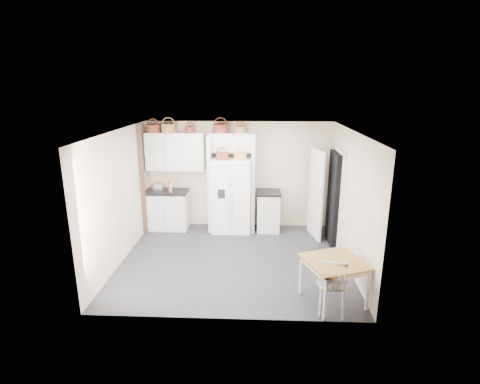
{
  "coord_description": "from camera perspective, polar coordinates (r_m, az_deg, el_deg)",
  "views": [
    {
      "loc": [
        0.44,
        -6.92,
        3.42
      ],
      "look_at": [
        0.11,
        0.4,
        1.32
      ],
      "focal_mm": 28.0,
      "sensor_mm": 36.0,
      "label": 1
    }
  ],
  "objects": [
    {
      "name": "basket_fridge_a",
      "position": [
        8.65,
        -2.72,
        5.47
      ],
      "size": [
        0.28,
        0.28,
        0.15
      ],
      "primitive_type": "cylinder",
      "color": "maroon",
      "rests_on": "refrigerator"
    },
    {
      "name": "basket_upper_a",
      "position": [
        9.14,
        -13.05,
        9.41
      ],
      "size": [
        0.32,
        0.32,
        0.18
      ],
      "primitive_type": "cylinder",
      "color": "maroon",
      "rests_on": "upper_cabinet"
    },
    {
      "name": "fridge_panel_right",
      "position": [
        8.92,
        2.01,
        1.21
      ],
      "size": [
        0.08,
        0.6,
        2.3
      ],
      "primitive_type": "cube",
      "color": "silver",
      "rests_on": "floor"
    },
    {
      "name": "base_cab_left",
      "position": [
        9.37,
        -10.96,
        -2.75
      ],
      "size": [
        0.99,
        0.63,
        0.92
      ],
      "primitive_type": "cube",
      "color": "silver",
      "rests_on": "floor"
    },
    {
      "name": "basket_bridge_a",
      "position": [
        8.85,
        -2.96,
        9.65
      ],
      "size": [
        0.35,
        0.35,
        0.2
      ],
      "primitive_type": "cylinder",
      "color": "maroon",
      "rests_on": "bridge_cabinet"
    },
    {
      "name": "counter_left",
      "position": [
        9.23,
        -11.11,
        0.08
      ],
      "size": [
        1.03,
        0.67,
        0.04
      ],
      "primitive_type": "cube",
      "color": "black",
      "rests_on": "base_cab_left"
    },
    {
      "name": "toaster",
      "position": [
        9.23,
        -12.45,
        0.73
      ],
      "size": [
        0.28,
        0.18,
        0.19
      ],
      "primitive_type": "cube",
      "rotation": [
        0.0,
        0.0,
        -0.1
      ],
      "color": "silver",
      "rests_on": "counter_left"
    },
    {
      "name": "counter_right",
      "position": [
        8.97,
        4.39,
        -0.03
      ],
      "size": [
        0.57,
        0.68,
        0.04
      ],
      "primitive_type": "cube",
      "color": "black",
      "rests_on": "base_cab_right"
    },
    {
      "name": "basket_upper_b",
      "position": [
        9.05,
        -10.83,
        9.54
      ],
      "size": [
        0.34,
        0.34,
        0.2
      ],
      "primitive_type": "cylinder",
      "color": "brown",
      "rests_on": "upper_cabinet"
    },
    {
      "name": "cookbook_cream",
      "position": [
        9.09,
        -10.51,
        0.72
      ],
      "size": [
        0.06,
        0.15,
        0.22
      ],
      "primitive_type": "cube",
      "rotation": [
        0.0,
        0.0,
        0.19
      ],
      "color": "beige",
      "rests_on": "counter_left"
    },
    {
      "name": "basket_fridge_b",
      "position": [
        8.62,
        0.03,
        5.47
      ],
      "size": [
        0.29,
        0.29,
        0.16
      ],
      "primitive_type": "cylinder",
      "color": "brown",
      "rests_on": "refrigerator"
    },
    {
      "name": "fridge_panel_left",
      "position": [
        8.98,
        -4.51,
        1.28
      ],
      "size": [
        0.08,
        0.6,
        2.3
      ],
      "primitive_type": "cube",
      "color": "silver",
      "rests_on": "floor"
    },
    {
      "name": "trim_post",
      "position": [
        8.94,
        -14.66,
        1.72
      ],
      "size": [
        0.09,
        0.09,
        2.6
      ],
      "primitive_type": "cube",
      "color": "#462C1E",
      "rests_on": "floor"
    },
    {
      "name": "door_slab",
      "position": [
        8.7,
        11.5,
        -0.33
      ],
      "size": [
        0.21,
        0.79,
        2.05
      ],
      "primitive_type": "cube",
      "rotation": [
        0.0,
        0.0,
        -1.36
      ],
      "color": "white",
      "rests_on": "floor"
    },
    {
      "name": "wall_right",
      "position": [
        7.46,
        16.54,
        -1.21
      ],
      "size": [
        0.0,
        4.0,
        4.0
      ],
      "primitive_type": "plane",
      "rotation": [
        1.57,
        0.0,
        -1.57
      ],
      "color": "beige",
      "rests_on": "floor"
    },
    {
      "name": "wall_left",
      "position": [
        7.72,
        -17.89,
        -0.76
      ],
      "size": [
        0.0,
        4.0,
        4.0
      ],
      "primitive_type": "plane",
      "rotation": [
        1.57,
        0.0,
        1.57
      ],
      "color": "beige",
      "rests_on": "floor"
    },
    {
      "name": "dining_table",
      "position": [
        6.39,
        14.03,
        -13.08
      ],
      "size": [
        1.14,
        1.14,
        0.73
      ],
      "primitive_type": "cube",
      "rotation": [
        0.0,
        0.0,
        0.37
      ],
      "color": "brown",
      "rests_on": "floor"
    },
    {
      "name": "upper_cabinet",
      "position": [
        9.09,
        -9.81,
        6.12
      ],
      "size": [
        1.4,
        0.34,
        0.9
      ],
      "primitive_type": "cube",
      "color": "silver",
      "rests_on": "wall_back"
    },
    {
      "name": "ceiling",
      "position": [
        6.98,
        -1.03,
        9.23
      ],
      "size": [
        4.5,
        4.5,
        0.0
      ],
      "primitive_type": "plane",
      "color": "white",
      "rests_on": "wall_back"
    },
    {
      "name": "doorway_void",
      "position": [
        8.45,
        14.24,
        -0.99
      ],
      "size": [
        0.18,
        0.85,
        2.05
      ],
      "primitive_type": "cube",
      "color": "black",
      "rests_on": "floor"
    },
    {
      "name": "floor",
      "position": [
        7.73,
        -0.93,
        -10.28
      ],
      "size": [
        4.5,
        4.5,
        0.0
      ],
      "primitive_type": "plane",
      "color": "#27272A",
      "rests_on": "ground"
    },
    {
      "name": "windsor_chair",
      "position": [
        6.06,
        14.0,
        -13.35
      ],
      "size": [
        0.58,
        0.54,
        1.0
      ],
      "primitive_type": "cube",
      "rotation": [
        0.0,
        0.0,
        -0.22
      ],
      "color": "silver",
      "rests_on": "floor"
    },
    {
      "name": "bridge_cabinet",
      "position": [
        8.87,
        -1.25,
        7.57
      ],
      "size": [
        1.12,
        0.34,
        0.45
      ],
      "primitive_type": "cube",
      "color": "silver",
      "rests_on": "wall_back"
    },
    {
      "name": "base_cab_right",
      "position": [
        9.12,
        4.32,
        -2.98
      ],
      "size": [
        0.53,
        0.64,
        0.93
      ],
      "primitive_type": "cube",
      "color": "silver",
      "rests_on": "floor"
    },
    {
      "name": "basket_upper_c",
      "position": [
        8.95,
        -7.67,
        9.39
      ],
      "size": [
        0.23,
        0.23,
        0.13
      ],
      "primitive_type": "cylinder",
      "color": "maroon",
      "rests_on": "upper_cabinet"
    },
    {
      "name": "wall_back",
      "position": [
        9.18,
        -0.21,
        2.62
      ],
      "size": [
        4.5,
        0.0,
        4.5
      ],
      "primitive_type": "plane",
      "rotation": [
        1.57,
        0.0,
        0.0
      ],
      "color": "beige",
      "rests_on": "floor"
    },
    {
      "name": "cookbook_red",
      "position": [
        9.09,
        -10.65,
        0.8
      ],
      "size": [
        0.05,
        0.17,
        0.25
      ],
      "primitive_type": "cube",
      "rotation": [
        0.0,
        0.0,
        0.07
      ],
      "color": "maroon",
      "rests_on": "counter_left"
    },
    {
      "name": "refrigerator",
      "position": [
        8.95,
        -1.28,
        -0.47
      ],
      "size": [
        0.92,
        0.74,
        1.77
      ],
      "primitive_type": "cube",
      "color": "white",
      "rests_on": "floor"
    },
    {
      "name": "basket_bridge_b",
      "position": [
        8.82,
        0.01,
        9.5
      ],
      "size": [
        0.27,
        0.27,
        0.15
      ],
      "primitive_type": "cylinder",
      "color": "brown",
      "rests_on": "bridge_cabinet"
    }
  ]
}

